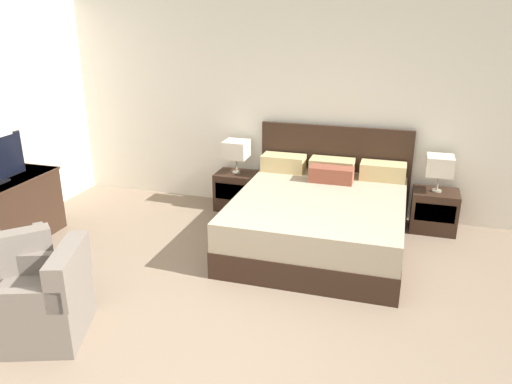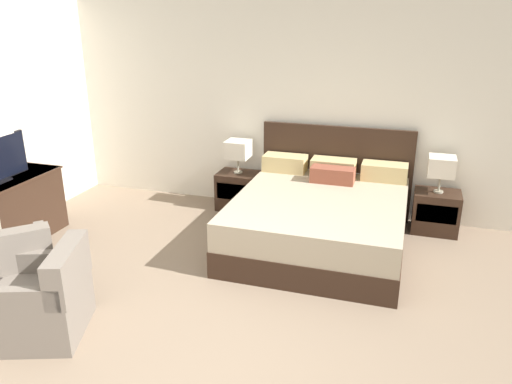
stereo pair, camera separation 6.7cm
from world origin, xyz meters
TOP-DOWN VIEW (x-y plane):
  - ground_plane at (0.00, 0.00)m, footprint 10.49×10.49m
  - wall_back at (0.00, 3.53)m, footprint 7.30×0.06m
  - bed at (0.53, 2.48)m, footprint 1.87×2.07m
  - nightstand_left at (-0.69, 3.23)m, footprint 0.52×0.40m
  - nightstand_right at (1.76, 3.23)m, footprint 0.52×0.40m
  - table_lamp_left at (-0.69, 3.24)m, footprint 0.30×0.30m
  - table_lamp_right at (1.76, 3.24)m, footprint 0.30×0.30m
  - dresser at (-2.76, 1.41)m, footprint 0.54×1.39m
  - armchair_by_window at (-1.86, 0.51)m, footprint 0.97×0.97m
  - armchair_companion at (-1.27, 0.19)m, footprint 0.88×0.87m

SIDE VIEW (x-z plane):
  - ground_plane at x=0.00m, z-range 0.00..0.00m
  - nightstand_left at x=-0.69m, z-range 0.00..0.49m
  - nightstand_right at x=1.76m, z-range 0.00..0.49m
  - armchair_by_window at x=-1.86m, z-range -0.10..0.66m
  - armchair_companion at x=-1.27m, z-range -0.10..0.66m
  - bed at x=0.53m, z-range -0.25..0.89m
  - dresser at x=-2.76m, z-range 0.01..0.76m
  - table_lamp_left at x=-0.69m, z-range 0.59..1.01m
  - table_lamp_right at x=1.76m, z-range 0.59..1.01m
  - wall_back at x=0.00m, z-range 0.00..2.66m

